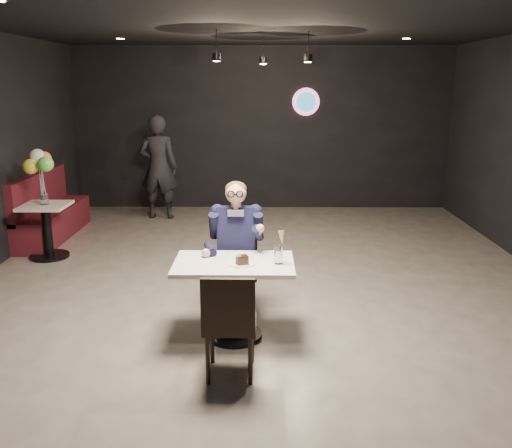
{
  "coord_description": "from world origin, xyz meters",
  "views": [
    {
      "loc": [
        -0.02,
        -5.76,
        2.35
      ],
      "look_at": [
        -0.07,
        -0.45,
        0.95
      ],
      "focal_mm": 38.0,
      "sensor_mm": 36.0,
      "label": 1
    }
  ],
  "objects_px": {
    "side_table": "(48,231)",
    "chair_near": "(230,322)",
    "main_table": "(234,300)",
    "chair_far": "(237,272)",
    "sundae_glass": "(278,255)",
    "passerby": "(159,167)",
    "booth_bench": "(52,206)",
    "seated_man": "(237,247)",
    "balloon_vase": "(44,199)"
  },
  "relations": [
    {
      "from": "side_table",
      "to": "chair_near",
      "type": "bearing_deg",
      "value": -48.85
    },
    {
      "from": "main_table",
      "to": "chair_far",
      "type": "bearing_deg",
      "value": 90.0
    },
    {
      "from": "sundae_glass",
      "to": "chair_near",
      "type": "bearing_deg",
      "value": -123.11
    },
    {
      "from": "passerby",
      "to": "booth_bench",
      "type": "bearing_deg",
      "value": 45.6
    },
    {
      "from": "chair_far",
      "to": "seated_man",
      "type": "distance_m",
      "value": 0.26
    },
    {
      "from": "chair_near",
      "to": "seated_man",
      "type": "bearing_deg",
      "value": 90.91
    },
    {
      "from": "balloon_vase",
      "to": "passerby",
      "type": "xyz_separation_m",
      "value": [
        1.13,
        2.28,
        0.08
      ]
    },
    {
      "from": "chair_near",
      "to": "booth_bench",
      "type": "bearing_deg",
      "value": 127.14
    },
    {
      "from": "side_table",
      "to": "passerby",
      "type": "height_order",
      "value": "passerby"
    },
    {
      "from": "chair_near",
      "to": "balloon_vase",
      "type": "distance_m",
      "value": 4.09
    },
    {
      "from": "side_table",
      "to": "seated_man",
      "type": "bearing_deg",
      "value": -34.65
    },
    {
      "from": "main_table",
      "to": "chair_far",
      "type": "distance_m",
      "value": 0.56
    },
    {
      "from": "passerby",
      "to": "sundae_glass",
      "type": "bearing_deg",
      "value": 116.34
    },
    {
      "from": "chair_near",
      "to": "balloon_vase",
      "type": "xyz_separation_m",
      "value": [
        -2.68,
        3.06,
        0.37
      ]
    },
    {
      "from": "sundae_glass",
      "to": "side_table",
      "type": "xyz_separation_m",
      "value": [
        -3.08,
        2.44,
        -0.46
      ]
    },
    {
      "from": "main_table",
      "to": "chair_far",
      "type": "relative_size",
      "value": 1.2
    },
    {
      "from": "main_table",
      "to": "sundae_glass",
      "type": "xyz_separation_m",
      "value": [
        0.41,
        -0.04,
        0.46
      ]
    },
    {
      "from": "booth_bench",
      "to": "chair_near",
      "type": "bearing_deg",
      "value": -53.77
    },
    {
      "from": "chair_far",
      "to": "seated_man",
      "type": "relative_size",
      "value": 0.64
    },
    {
      "from": "chair_far",
      "to": "balloon_vase",
      "type": "bearing_deg",
      "value": 145.35
    },
    {
      "from": "passerby",
      "to": "chair_near",
      "type": "bearing_deg",
      "value": 110.01
    },
    {
      "from": "chair_near",
      "to": "chair_far",
      "type": "bearing_deg",
      "value": 90.91
    },
    {
      "from": "chair_near",
      "to": "passerby",
      "type": "bearing_deg",
      "value": 107.04
    },
    {
      "from": "balloon_vase",
      "to": "sundae_glass",
      "type": "bearing_deg",
      "value": -38.39
    },
    {
      "from": "booth_bench",
      "to": "sundae_glass",
      "type": "bearing_deg",
      "value": -45.5
    },
    {
      "from": "seated_man",
      "to": "side_table",
      "type": "height_order",
      "value": "seated_man"
    },
    {
      "from": "chair_far",
      "to": "chair_near",
      "type": "relative_size",
      "value": 1.0
    },
    {
      "from": "main_table",
      "to": "chair_far",
      "type": "height_order",
      "value": "chair_far"
    },
    {
      "from": "side_table",
      "to": "booth_bench",
      "type": "bearing_deg",
      "value": 106.7
    },
    {
      "from": "main_table",
      "to": "sundae_glass",
      "type": "bearing_deg",
      "value": -5.89
    },
    {
      "from": "booth_bench",
      "to": "side_table",
      "type": "relative_size",
      "value": 2.68
    },
    {
      "from": "seated_man",
      "to": "passerby",
      "type": "xyz_separation_m",
      "value": [
        -1.54,
        4.13,
        0.19
      ]
    },
    {
      "from": "main_table",
      "to": "seated_man",
      "type": "distance_m",
      "value": 0.65
    },
    {
      "from": "chair_near",
      "to": "sundae_glass",
      "type": "distance_m",
      "value": 0.83
    },
    {
      "from": "main_table",
      "to": "chair_far",
      "type": "xyz_separation_m",
      "value": [
        0.0,
        0.55,
        0.09
      ]
    },
    {
      "from": "chair_far",
      "to": "balloon_vase",
      "type": "xyz_separation_m",
      "value": [
        -2.68,
        1.85,
        0.37
      ]
    },
    {
      "from": "seated_man",
      "to": "balloon_vase",
      "type": "xyz_separation_m",
      "value": [
        -2.68,
        1.85,
        0.11
      ]
    },
    {
      "from": "sundae_glass",
      "to": "side_table",
      "type": "relative_size",
      "value": 0.22
    },
    {
      "from": "booth_bench",
      "to": "passerby",
      "type": "relative_size",
      "value": 1.11
    },
    {
      "from": "passerby",
      "to": "chair_far",
      "type": "bearing_deg",
      "value": 114.4
    },
    {
      "from": "side_table",
      "to": "passerby",
      "type": "relative_size",
      "value": 0.41
    },
    {
      "from": "sundae_glass",
      "to": "passerby",
      "type": "height_order",
      "value": "passerby"
    },
    {
      "from": "chair_far",
      "to": "chair_near",
      "type": "bearing_deg",
      "value": -90.0
    },
    {
      "from": "sundae_glass",
      "to": "booth_bench",
      "type": "relative_size",
      "value": 0.08
    },
    {
      "from": "chair_far",
      "to": "side_table",
      "type": "height_order",
      "value": "chair_far"
    },
    {
      "from": "main_table",
      "to": "balloon_vase",
      "type": "xyz_separation_m",
      "value": [
        -2.68,
        2.4,
        0.45
      ]
    },
    {
      "from": "chair_near",
      "to": "sundae_glass",
      "type": "bearing_deg",
      "value": 57.8
    },
    {
      "from": "sundae_glass",
      "to": "main_table",
      "type": "bearing_deg",
      "value": 174.11
    },
    {
      "from": "balloon_vase",
      "to": "passerby",
      "type": "distance_m",
      "value": 2.54
    },
    {
      "from": "booth_bench",
      "to": "side_table",
      "type": "height_order",
      "value": "booth_bench"
    }
  ]
}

